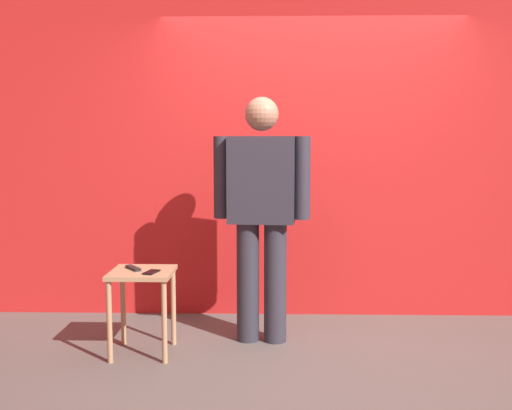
{
  "coord_description": "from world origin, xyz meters",
  "views": [
    {
      "loc": [
        -0.35,
        -3.75,
        1.48
      ],
      "look_at": [
        -0.45,
        0.55,
        1.02
      ],
      "focal_mm": 41.59,
      "sensor_mm": 36.0,
      "label": 1
    }
  ],
  "objects": [
    {
      "name": "ground_plane",
      "position": [
        0.0,
        0.0,
        0.0
      ],
      "size": [
        12.0,
        12.0,
        0.0
      ],
      "primitive_type": "plane",
      "color": "#59544F"
    },
    {
      "name": "cell_phone",
      "position": [
        -1.16,
        0.18,
        0.6
      ],
      "size": [
        0.11,
        0.16,
        0.01
      ],
      "primitive_type": "cube",
      "rotation": [
        0.0,
        0.0,
        -0.27
      ],
      "color": "black",
      "rests_on": "side_table"
    },
    {
      "name": "tv_remote",
      "position": [
        -1.31,
        0.29,
        0.6
      ],
      "size": [
        0.14,
        0.16,
        0.02
      ],
      "primitive_type": "cube",
      "rotation": [
        0.0,
        0.0,
        0.65
      ],
      "color": "black",
      "rests_on": "side_table"
    },
    {
      "name": "side_table",
      "position": [
        -1.24,
        0.25,
        0.47
      ],
      "size": [
        0.43,
        0.43,
        0.59
      ],
      "color": "tan",
      "rests_on": "ground_plane"
    },
    {
      "name": "standing_person",
      "position": [
        -0.41,
        0.54,
        1.01
      ],
      "size": [
        0.71,
        0.28,
        1.8
      ],
      "color": "#2D2D38",
      "rests_on": "ground_plane"
    },
    {
      "name": "back_wall_red",
      "position": [
        0.0,
        1.28,
        1.67
      ],
      "size": [
        6.15,
        0.12,
        3.34
      ],
      "primitive_type": "cube",
      "color": "red",
      "rests_on": "ground_plane"
    }
  ]
}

